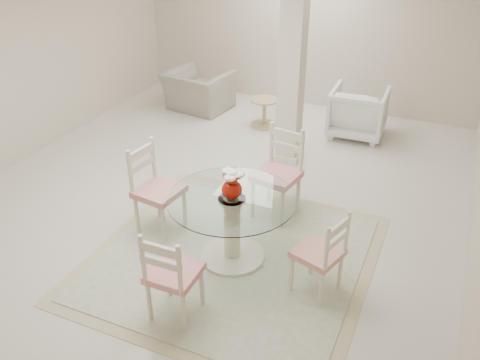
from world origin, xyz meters
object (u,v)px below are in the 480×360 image
at_px(dining_chair_north, 280,167).
at_px(armchair_white, 358,112).
at_px(column, 292,68).
at_px(recliner_taupe, 198,91).
at_px(red_vase, 232,185).
at_px(dining_chair_south, 170,270).
at_px(dining_table, 232,228).
at_px(dining_chair_east, 324,249).
at_px(side_table, 264,114).
at_px(dining_chair_west, 153,183).

relative_size(dining_chair_north, armchair_white, 1.41).
bearing_deg(column, recliner_taupe, 150.22).
height_order(red_vase, recliner_taupe, red_vase).
bearing_deg(red_vase, dining_chair_south, -97.39).
xyz_separation_m(column, dining_table, (0.22, -2.40, -0.97)).
xyz_separation_m(dining_chair_east, side_table, (-1.96, 3.51, -0.32)).
bearing_deg(dining_table, dining_chair_north, 82.00).
relative_size(dining_table, recliner_taupe, 1.24).
height_order(column, dining_chair_south, column).
relative_size(red_vase, side_table, 0.68).
relative_size(column, dining_chair_north, 2.26).
xyz_separation_m(red_vase, recliner_taupe, (-2.28, 3.59, -0.56)).
bearing_deg(red_vase, dining_chair_west, 172.09).
distance_m(red_vase, armchair_white, 3.69).
height_order(dining_chair_west, side_table, dining_chair_west).
distance_m(dining_table, armchair_white, 3.65).
relative_size(column, red_vase, 8.58).
height_order(armchair_white, side_table, armchair_white).
xyz_separation_m(column, dining_chair_south, (0.09, -3.41, -0.79)).
relative_size(recliner_taupe, armchair_white, 1.23).
bearing_deg(dining_chair_east, column, -136.88).
bearing_deg(dining_chair_north, dining_table, -89.12).
height_order(column, red_vase, column).
xyz_separation_m(dining_chair_west, dining_chair_south, (0.89, -1.15, -0.05)).
distance_m(armchair_white, side_table, 1.50).
bearing_deg(side_table, dining_chair_south, -79.28).
distance_m(dining_chair_east, dining_chair_south, 1.42).
bearing_deg(red_vase, dining_table, 161.57).
relative_size(red_vase, dining_chair_north, 0.26).
relative_size(column, dining_chair_south, 2.54).
height_order(red_vase, dining_chair_west, dining_chair_west).
bearing_deg(red_vase, dining_chair_north, 82.06).
bearing_deg(armchair_white, red_vase, 80.29).
height_order(red_vase, dining_chair_east, red_vase).
xyz_separation_m(dining_chair_west, side_table, (0.06, 3.21, -0.39)).
relative_size(dining_chair_south, side_table, 2.28).
height_order(dining_table, dining_chair_south, dining_chair_south).
xyz_separation_m(red_vase, side_table, (-0.96, 3.36, -0.69)).
relative_size(column, dining_table, 2.08).
distance_m(dining_chair_east, dining_chair_north, 1.45).
bearing_deg(armchair_white, dining_table, 80.27).
distance_m(dining_chair_west, recliner_taupe, 3.68).
distance_m(dining_table, dining_chair_north, 1.06).
bearing_deg(dining_chair_south, dining_chair_west, -53.38).
bearing_deg(dining_chair_east, dining_table, -80.95).
bearing_deg(armchair_white, side_table, 8.41).
bearing_deg(column, dining_chair_south, -88.55).
relative_size(dining_chair_east, recliner_taupe, 0.97).
height_order(dining_table, dining_chair_north, dining_chair_north).
distance_m(dining_chair_north, armchair_white, 2.64).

